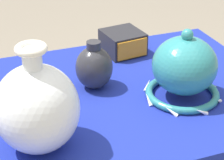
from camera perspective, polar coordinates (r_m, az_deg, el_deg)
The scene contains 5 objects.
display_table at distance 1.33m, azimuth -1.65°, elevation -5.02°, with size 1.12×0.73×0.68m.
vase_tall_bulbous at distance 1.05m, azimuth -9.80°, elevation -3.59°, with size 0.21×0.21×0.28m.
vase_dome_bell at distance 1.28m, azimuth 9.42°, elevation 1.35°, with size 0.23×0.23×0.22m.
mosaic_tile_box at distance 1.56m, azimuth 1.43°, elevation 4.94°, with size 0.15×0.15×0.08m.
jar_round_charcoal at distance 1.32m, azimuth -2.35°, elevation 1.68°, with size 0.11×0.11×0.15m.
Camera 1 is at (-0.35, -1.07, 1.35)m, focal length 70.00 mm.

